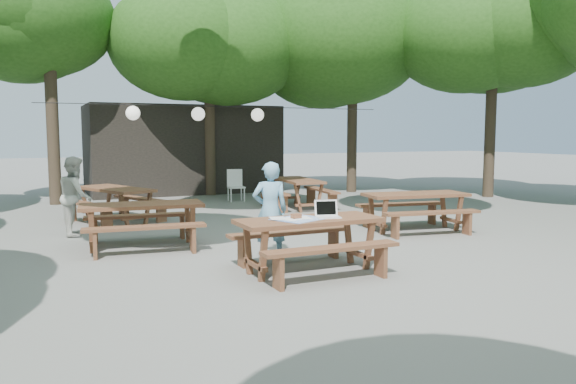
# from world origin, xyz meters

# --- Properties ---
(ground) EXTENTS (80.00, 80.00, 0.00)m
(ground) POSITION_xyz_m (0.00, 0.00, 0.00)
(ground) COLOR #60605C
(ground) RESTS_ON ground
(pavilion) EXTENTS (6.00, 3.00, 2.80)m
(pavilion) POSITION_xyz_m (0.50, 10.50, 1.40)
(pavilion) COLOR black
(pavilion) RESTS_ON ground
(main_picnic_table) EXTENTS (2.00, 1.58, 0.75)m
(main_picnic_table) POSITION_xyz_m (-0.61, -1.00, 0.39)
(main_picnic_table) COLOR brown
(main_picnic_table) RESTS_ON ground
(picnic_table_nw) EXTENTS (2.08, 1.78, 0.75)m
(picnic_table_nw) POSITION_xyz_m (-2.41, 1.64, 0.39)
(picnic_table_nw) COLOR brown
(picnic_table_nw) RESTS_ON ground
(picnic_table_ne) EXTENTS (2.12, 1.86, 0.75)m
(picnic_table_ne) POSITION_xyz_m (2.78, 1.06, 0.39)
(picnic_table_ne) COLOR brown
(picnic_table_ne) RESTS_ON ground
(picnic_table_far_w) EXTENTS (2.19, 2.37, 0.75)m
(picnic_table_far_w) POSITION_xyz_m (-2.44, 4.67, 0.39)
(picnic_table_far_w) COLOR brown
(picnic_table_far_w) RESTS_ON ground
(picnic_table_far_e) EXTENTS (1.78, 2.07, 0.75)m
(picnic_table_far_e) POSITION_xyz_m (2.14, 5.08, 0.39)
(picnic_table_far_e) COLOR brown
(picnic_table_far_e) RESTS_ON ground
(woman) EXTENTS (0.61, 0.48, 1.49)m
(woman) POSITION_xyz_m (-0.78, -0.01, 0.75)
(woman) COLOR #75B1D5
(woman) RESTS_ON ground
(second_person) EXTENTS (0.60, 0.75, 1.49)m
(second_person) POSITION_xyz_m (-3.33, 3.37, 0.75)
(second_person) COLOR beige
(second_person) RESTS_ON ground
(plastic_chair) EXTENTS (0.49, 0.49, 0.90)m
(plastic_chair) POSITION_xyz_m (1.17, 7.11, 0.26)
(plastic_chair) COLOR white
(plastic_chair) RESTS_ON ground
(laptop) EXTENTS (0.38, 0.33, 0.24)m
(laptop) POSITION_xyz_m (-0.33, -1.01, 0.81)
(laptop) COLOR white
(laptop) RESTS_ON main_picnic_table
(tabletop_clutter) EXTENTS (0.82, 0.76, 0.08)m
(tabletop_clutter) POSITION_xyz_m (-0.78, -0.99, 0.76)
(tabletop_clutter) COLOR #396CC4
(tabletop_clutter) RESTS_ON main_picnic_table
(paper_lanterns) EXTENTS (9.00, 0.34, 0.38)m
(paper_lanterns) POSITION_xyz_m (-0.19, 6.00, 2.40)
(paper_lanterns) COLOR black
(paper_lanterns) RESTS_ON ground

